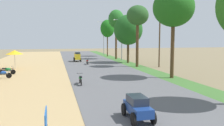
# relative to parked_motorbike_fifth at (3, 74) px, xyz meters

# --- Properties ---
(parked_motorbike_fifth) EXTENTS (1.80, 0.54, 0.94)m
(parked_motorbike_fifth) POSITION_rel_parked_motorbike_fifth_xyz_m (0.00, 0.00, 0.00)
(parked_motorbike_fifth) COLOR black
(parked_motorbike_fifth) RESTS_ON dirt_shoulder
(parked_motorbike_sixth) EXTENTS (1.80, 0.54, 0.94)m
(parked_motorbike_sixth) POSITION_rel_parked_motorbike_fifth_xyz_m (-0.03, 2.71, 0.00)
(parked_motorbike_sixth) COLOR black
(parked_motorbike_sixth) RESTS_ON dirt_shoulder
(street_signboard) EXTENTS (0.06, 1.30, 1.50)m
(street_signboard) POSITION_rel_parked_motorbike_fifth_xyz_m (4.94, -17.34, 0.55)
(street_signboard) COLOR #262628
(street_signboard) RESTS_ON dirt_shoulder
(vendor_umbrella) EXTENTS (2.20, 2.20, 2.52)m
(vendor_umbrella) POSITION_rel_parked_motorbike_fifth_xyz_m (0.03, 7.54, 1.75)
(vendor_umbrella) COLOR #99999E
(vendor_umbrella) RESTS_ON dirt_shoulder
(median_tree_second) EXTENTS (4.15, 4.15, 9.12)m
(median_tree_second) POSITION_rel_parked_motorbike_fifth_xyz_m (17.00, -3.60, 6.63)
(median_tree_second) COLOR #4C351E
(median_tree_second) RESTS_ON median_strip
(median_tree_third) EXTENTS (3.11, 3.11, 8.72)m
(median_tree_third) POSITION_rel_parked_motorbike_fifth_xyz_m (16.72, 6.47, 6.67)
(median_tree_third) COLOR #4C351E
(median_tree_third) RESTS_ON median_strip
(median_tree_fourth) EXTENTS (4.75, 4.75, 7.96)m
(median_tree_fourth) POSITION_rel_parked_motorbike_fifth_xyz_m (17.07, 12.08, 4.96)
(median_tree_fourth) COLOR #4C351E
(median_tree_fourth) RESTS_ON median_strip
(median_tree_fifth) EXTENTS (3.01, 3.01, 9.60)m
(median_tree_fifth) POSITION_rel_parked_motorbike_fifth_xyz_m (16.89, 19.55, 7.18)
(median_tree_fifth) COLOR #4C351E
(median_tree_fifth) RESTS_ON median_strip
(median_tree_sixth) EXTENTS (3.13, 3.13, 8.23)m
(median_tree_sixth) POSITION_rel_parked_motorbike_fifth_xyz_m (16.74, 26.94, 5.74)
(median_tree_sixth) COLOR #4C351E
(median_tree_sixth) RESTS_ON median_strip
(streetlamp_near) EXTENTS (3.16, 0.20, 7.53)m
(streetlamp_near) POSITION_rel_parked_motorbike_fifth_xyz_m (16.91, 15.42, 3.86)
(streetlamp_near) COLOR gray
(streetlamp_near) RESTS_ON median_strip
(streetlamp_mid) EXTENTS (3.16, 0.20, 8.24)m
(streetlamp_mid) POSITION_rel_parked_motorbike_fifth_xyz_m (16.91, 32.05, 4.23)
(streetlamp_mid) COLOR gray
(streetlamp_mid) RESTS_ON median_strip
(utility_pole_near) EXTENTS (1.80, 0.20, 8.25)m
(utility_pole_near) POSITION_rel_parked_motorbike_fifth_xyz_m (19.80, 5.74, 3.76)
(utility_pole_near) COLOR brown
(utility_pole_near) RESTS_ON ground
(car_sedan_blue) EXTENTS (1.10, 2.26, 1.19)m
(car_sedan_blue) POSITION_rel_parked_motorbike_fifth_xyz_m (9.28, -14.98, 0.19)
(car_sedan_blue) COLOR navy
(car_sedan_blue) RESTS_ON road_strip
(car_van_yellow) EXTENTS (1.19, 2.41, 1.67)m
(car_van_yellow) POSITION_rel_parked_motorbike_fifth_xyz_m (8.99, 16.14, 0.47)
(car_van_yellow) COLOR gold
(car_van_yellow) RESTS_ON road_strip
(motorbike_ahead_second) EXTENTS (0.54, 1.80, 0.94)m
(motorbike_ahead_second) POSITION_rel_parked_motorbike_fifth_xyz_m (7.41, -5.05, 0.02)
(motorbike_ahead_second) COLOR black
(motorbike_ahead_second) RESTS_ON road_strip
(motorbike_ahead_third) EXTENTS (0.54, 1.80, 0.94)m
(motorbike_ahead_third) POSITION_rel_parked_motorbike_fifth_xyz_m (10.10, 11.03, 0.02)
(motorbike_ahead_third) COLOR black
(motorbike_ahead_third) RESTS_ON road_strip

